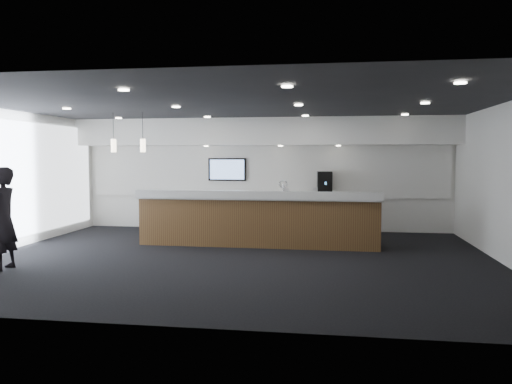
# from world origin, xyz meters

# --- Properties ---
(ground) EXTENTS (10.00, 10.00, 0.00)m
(ground) POSITION_xyz_m (0.00, 0.00, 0.00)
(ground) COLOR black
(ground) RESTS_ON ground
(ceiling) EXTENTS (10.00, 8.00, 0.02)m
(ceiling) POSITION_xyz_m (0.00, 0.00, 3.00)
(ceiling) COLOR black
(ceiling) RESTS_ON back_wall
(back_wall) EXTENTS (10.00, 0.02, 3.00)m
(back_wall) POSITION_xyz_m (0.00, 4.00, 1.50)
(back_wall) COLOR white
(back_wall) RESTS_ON ground
(left_wall) EXTENTS (0.02, 8.00, 3.00)m
(left_wall) POSITION_xyz_m (-5.00, 0.00, 1.50)
(left_wall) COLOR white
(left_wall) RESTS_ON ground
(right_wall) EXTENTS (0.02, 8.00, 3.00)m
(right_wall) POSITION_xyz_m (5.00, 0.00, 1.50)
(right_wall) COLOR white
(right_wall) RESTS_ON ground
(soffit_bulkhead) EXTENTS (10.00, 0.90, 0.70)m
(soffit_bulkhead) POSITION_xyz_m (0.00, 3.55, 2.65)
(soffit_bulkhead) COLOR white
(soffit_bulkhead) RESTS_ON back_wall
(alcove_panel) EXTENTS (9.80, 0.06, 1.40)m
(alcove_panel) POSITION_xyz_m (0.00, 3.97, 1.60)
(alcove_panel) COLOR white
(alcove_panel) RESTS_ON back_wall
(window_blinds_wall) EXTENTS (0.04, 7.36, 2.55)m
(window_blinds_wall) POSITION_xyz_m (-4.96, 0.00, 1.50)
(window_blinds_wall) COLOR silver
(window_blinds_wall) RESTS_ON left_wall
(back_credenza) EXTENTS (5.06, 0.66, 0.95)m
(back_credenza) POSITION_xyz_m (-0.00, 3.64, 0.48)
(back_credenza) COLOR gray
(back_credenza) RESTS_ON ground
(wall_tv) EXTENTS (1.05, 0.08, 0.62)m
(wall_tv) POSITION_xyz_m (-1.00, 3.91, 1.65)
(wall_tv) COLOR black
(wall_tv) RESTS_ON back_wall
(pendant_left) EXTENTS (0.12, 0.12, 0.30)m
(pendant_left) POSITION_xyz_m (-2.40, 0.80, 2.25)
(pendant_left) COLOR #FFECC6
(pendant_left) RESTS_ON ceiling
(pendant_right) EXTENTS (0.12, 0.12, 0.30)m
(pendant_right) POSITION_xyz_m (-3.10, 0.80, 2.25)
(pendant_right) COLOR #FFECC6
(pendant_right) RESTS_ON ceiling
(ceiling_can_lights) EXTENTS (7.00, 5.00, 0.02)m
(ceiling_can_lights) POSITION_xyz_m (0.00, 0.00, 2.97)
(ceiling_can_lights) COLOR white
(ceiling_can_lights) RESTS_ON ceiling
(service_counter) EXTENTS (5.43, 0.96, 1.49)m
(service_counter) POSITION_xyz_m (0.21, 1.49, 0.57)
(service_counter) COLOR #4D2F19
(service_counter) RESTS_ON ground
(coffee_machine) EXTENTS (0.41, 0.52, 0.66)m
(coffee_machine) POSITION_xyz_m (1.65, 3.70, 1.28)
(coffee_machine) COLOR black
(coffee_machine) RESTS_ON back_credenza
(info_sign_left) EXTENTS (0.16, 0.06, 0.22)m
(info_sign_left) POSITION_xyz_m (0.65, 3.53, 1.06)
(info_sign_left) COLOR silver
(info_sign_left) RESTS_ON back_credenza
(info_sign_right) EXTENTS (0.19, 0.08, 0.25)m
(info_sign_right) POSITION_xyz_m (1.45, 3.52, 1.08)
(info_sign_right) COLOR silver
(info_sign_right) RESTS_ON back_credenza
(lounge_guest) EXTENTS (0.45, 0.67, 1.82)m
(lounge_guest) POSITION_xyz_m (-3.90, -1.56, 0.91)
(lounge_guest) COLOR black
(lounge_guest) RESTS_ON ground
(cup_0) EXTENTS (0.10, 0.10, 0.09)m
(cup_0) POSITION_xyz_m (1.87, 3.56, 1.00)
(cup_0) COLOR white
(cup_0) RESTS_ON back_credenza
(cup_1) EXTENTS (0.13, 0.13, 0.09)m
(cup_1) POSITION_xyz_m (1.73, 3.56, 1.00)
(cup_1) COLOR white
(cup_1) RESTS_ON back_credenza
(cup_2) EXTENTS (0.12, 0.12, 0.09)m
(cup_2) POSITION_xyz_m (1.59, 3.56, 1.00)
(cup_2) COLOR white
(cup_2) RESTS_ON back_credenza
(cup_3) EXTENTS (0.12, 0.12, 0.09)m
(cup_3) POSITION_xyz_m (1.45, 3.56, 1.00)
(cup_3) COLOR white
(cup_3) RESTS_ON back_credenza
(cup_4) EXTENTS (0.13, 0.13, 0.09)m
(cup_4) POSITION_xyz_m (1.31, 3.56, 1.00)
(cup_4) COLOR white
(cup_4) RESTS_ON back_credenza
(cup_5) EXTENTS (0.10, 0.10, 0.09)m
(cup_5) POSITION_xyz_m (1.17, 3.56, 1.00)
(cup_5) COLOR white
(cup_5) RESTS_ON back_credenza
(cup_6) EXTENTS (0.14, 0.14, 0.09)m
(cup_6) POSITION_xyz_m (1.03, 3.56, 1.00)
(cup_6) COLOR white
(cup_6) RESTS_ON back_credenza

